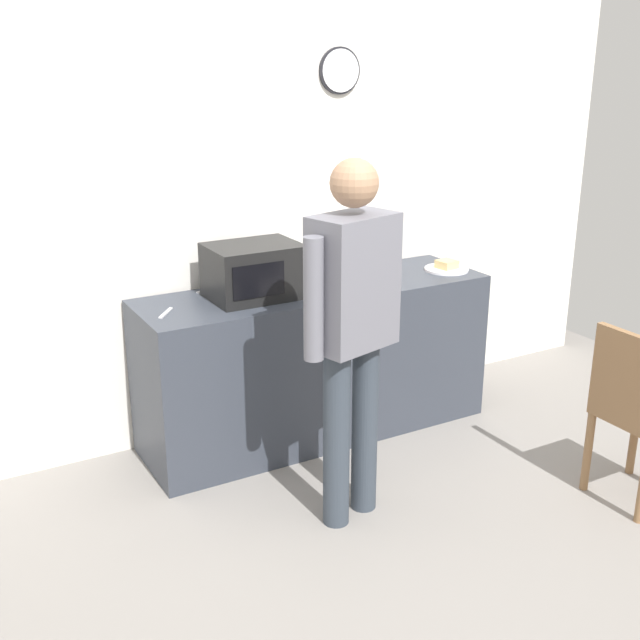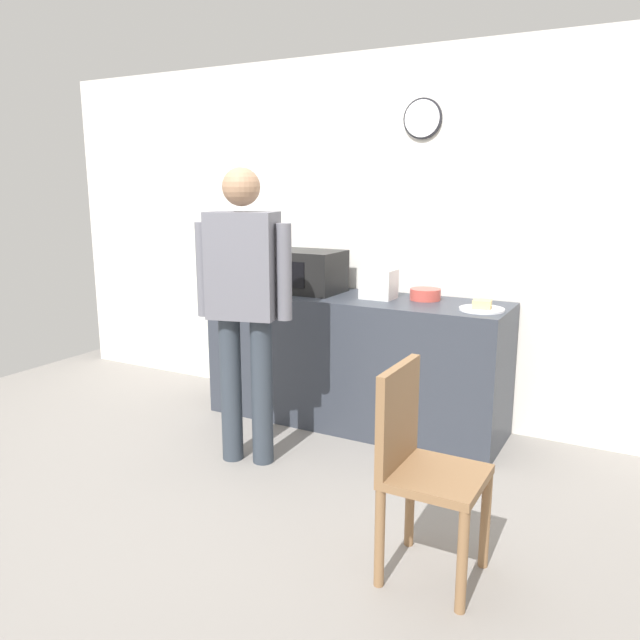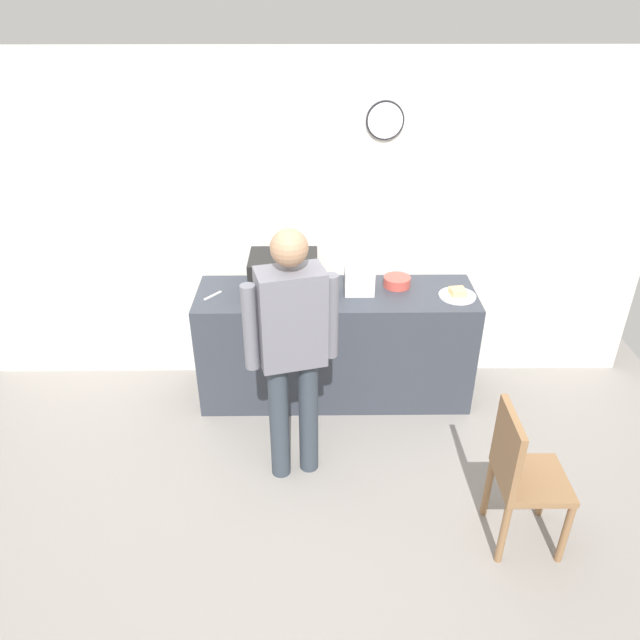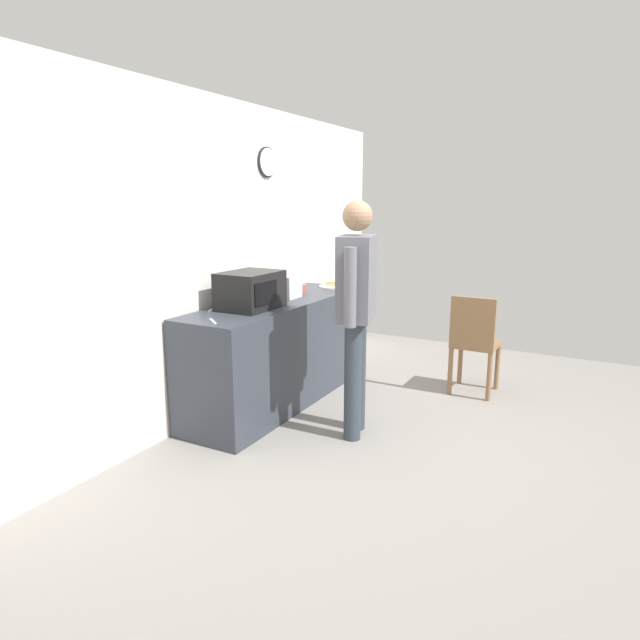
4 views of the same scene
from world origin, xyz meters
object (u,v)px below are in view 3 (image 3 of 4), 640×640
(sandwich_plate, at_px, (457,295))
(person_standing, at_px, (292,342))
(spoon_utensil, at_px, (213,296))
(wooden_chair, at_px, (521,473))
(microwave, at_px, (284,275))
(toaster, at_px, (359,280))
(salad_bowl, at_px, (397,282))
(fork_utensil, at_px, (263,278))

(sandwich_plate, bearing_deg, person_standing, -145.70)
(spoon_utensil, distance_m, wooden_chair, 2.45)
(microwave, xyz_separation_m, toaster, (0.56, 0.00, -0.05))
(salad_bowl, bearing_deg, wooden_chair, -71.16)
(fork_utensil, bearing_deg, microwave, -54.61)
(sandwich_plate, bearing_deg, salad_bowl, 157.01)
(fork_utensil, xyz_separation_m, spoon_utensil, (-0.36, -0.29, 0.00))
(sandwich_plate, height_order, salad_bowl, salad_bowl)
(sandwich_plate, bearing_deg, fork_utensil, 167.59)
(salad_bowl, distance_m, toaster, 0.32)
(sandwich_plate, distance_m, person_standing, 1.46)
(sandwich_plate, distance_m, salad_bowl, 0.47)
(toaster, xyz_separation_m, wooden_chair, (0.84, -1.49, -0.50))
(microwave, xyz_separation_m, spoon_utensil, (-0.53, -0.05, -0.15))
(fork_utensil, relative_size, person_standing, 0.10)
(salad_bowl, relative_size, spoon_utensil, 1.22)
(spoon_utensil, xyz_separation_m, wooden_chair, (1.94, -1.44, -0.41))
(salad_bowl, xyz_separation_m, person_standing, (-0.78, -1.01, 0.09))
(microwave, bearing_deg, salad_bowl, 6.97)
(toaster, bearing_deg, spoon_utensil, -177.36)
(microwave, height_order, fork_utensil, microwave)
(salad_bowl, distance_m, wooden_chair, 1.74)
(fork_utensil, xyz_separation_m, person_standing, (0.26, -1.15, 0.12))
(sandwich_plate, distance_m, fork_utensil, 1.50)
(salad_bowl, relative_size, toaster, 0.94)
(person_standing, bearing_deg, microwave, 95.52)
(salad_bowl, distance_m, person_standing, 1.27)
(microwave, distance_m, spoon_utensil, 0.55)
(toaster, distance_m, wooden_chair, 1.79)
(fork_utensil, bearing_deg, person_standing, -77.13)
(spoon_utensil, xyz_separation_m, person_standing, (0.62, -0.85, 0.12))
(sandwich_plate, height_order, person_standing, person_standing)
(sandwich_plate, xyz_separation_m, wooden_chair, (0.11, -1.41, -0.42))
(sandwich_plate, height_order, fork_utensil, sandwich_plate)
(salad_bowl, height_order, fork_utensil, salad_bowl)
(microwave, distance_m, toaster, 0.57)
(microwave, distance_m, salad_bowl, 0.88)
(toaster, height_order, wooden_chair, toaster)
(salad_bowl, height_order, person_standing, person_standing)
(salad_bowl, bearing_deg, microwave, -173.03)
(fork_utensil, bearing_deg, wooden_chair, -47.66)
(toaster, relative_size, person_standing, 0.12)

